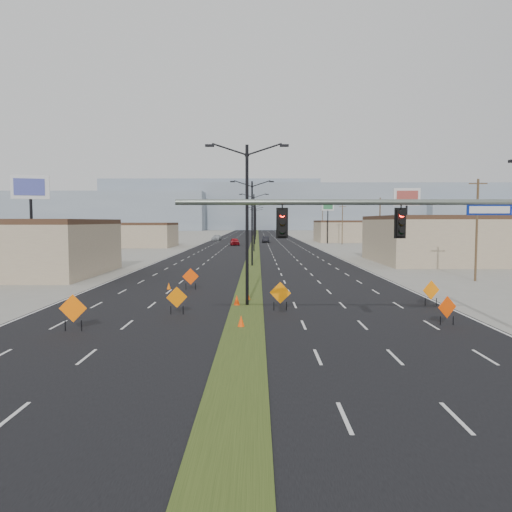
{
  "coord_description": "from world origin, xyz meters",
  "views": [
    {
      "loc": [
        0.66,
        -19.07,
        5.3
      ],
      "look_at": [
        0.56,
        10.96,
        3.2
      ],
      "focal_mm": 35.0,
      "sensor_mm": 36.0,
      "label": 1
    }
  ],
  "objects_px": {
    "car_left": "(235,242)",
    "car_far": "(216,238)",
    "streetlight_6": "(256,221)",
    "streetlight_2": "(254,221)",
    "pole_sign_west": "(31,196)",
    "car_mid": "(266,239)",
    "streetlight_4": "(255,221)",
    "pole_sign_east_far": "(328,209)",
    "streetlight_3": "(255,221)",
    "streetlight_5": "(256,221)",
    "streetlight_1": "(252,220)",
    "construction_sign_4": "(447,308)",
    "construction_sign_3": "(280,294)",
    "cone_1": "(237,300)",
    "pole_sign_east_near": "(407,203)",
    "cone_2": "(248,296)",
    "cone_3": "(169,286)",
    "signal_mast": "(445,233)",
    "streetlight_0": "(247,219)",
    "construction_sign_5": "(431,291)",
    "construction_sign_0": "(73,310)",
    "construction_sign_1": "(177,298)",
    "construction_sign_2": "(191,277)",
    "cone_0": "(241,321)"
  },
  "relations": [
    {
      "from": "construction_sign_0",
      "to": "cone_3",
      "type": "bearing_deg",
      "value": 82.85
    },
    {
      "from": "car_mid",
      "to": "cone_0",
      "type": "height_order",
      "value": "car_mid"
    },
    {
      "from": "streetlight_0",
      "to": "construction_sign_5",
      "type": "xyz_separation_m",
      "value": [
        11.5,
        -0.16,
        -4.47
      ]
    },
    {
      "from": "streetlight_4",
      "to": "streetlight_3",
      "type": "bearing_deg",
      "value": -90.0
    },
    {
      "from": "pole_sign_west",
      "to": "construction_sign_1",
      "type": "bearing_deg",
      "value": -61.55
    },
    {
      "from": "streetlight_1",
      "to": "streetlight_6",
      "type": "bearing_deg",
      "value": 90.0
    },
    {
      "from": "streetlight_2",
      "to": "car_left",
      "type": "distance_m",
      "value": 23.29
    },
    {
      "from": "streetlight_0",
      "to": "pole_sign_east_near",
      "type": "height_order",
      "value": "streetlight_0"
    },
    {
      "from": "car_mid",
      "to": "construction_sign_3",
      "type": "relative_size",
      "value": 2.74
    },
    {
      "from": "construction_sign_2",
      "to": "construction_sign_4",
      "type": "bearing_deg",
      "value": -54.18
    },
    {
      "from": "construction_sign_4",
      "to": "pole_sign_west",
      "type": "bearing_deg",
      "value": 129.42
    },
    {
      "from": "signal_mast",
      "to": "pole_sign_east_far",
      "type": "distance_m",
      "value": 97.9
    },
    {
      "from": "construction_sign_1",
      "to": "cone_2",
      "type": "height_order",
      "value": "construction_sign_1"
    },
    {
      "from": "streetlight_1",
      "to": "construction_sign_3",
      "type": "distance_m",
      "value": 30.21
    },
    {
      "from": "construction_sign_0",
      "to": "construction_sign_5",
      "type": "bearing_deg",
      "value": 20.63
    },
    {
      "from": "car_left",
      "to": "car_far",
      "type": "bearing_deg",
      "value": 96.25
    },
    {
      "from": "streetlight_0",
      "to": "streetlight_1",
      "type": "xyz_separation_m",
      "value": [
        0.0,
        28.0,
        0.0
      ]
    },
    {
      "from": "construction_sign_3",
      "to": "construction_sign_5",
      "type": "relative_size",
      "value": 1.07
    },
    {
      "from": "streetlight_3",
      "to": "pole_sign_east_far",
      "type": "height_order",
      "value": "streetlight_3"
    },
    {
      "from": "construction_sign_2",
      "to": "pole_sign_east_near",
      "type": "relative_size",
      "value": 0.19
    },
    {
      "from": "streetlight_5",
      "to": "pole_sign_west",
      "type": "xyz_separation_m",
      "value": [
        -18.2,
        -129.56,
        1.99
      ]
    },
    {
      "from": "cone_3",
      "to": "streetlight_1",
      "type": "bearing_deg",
      "value": 73.14
    },
    {
      "from": "streetlight_1",
      "to": "cone_3",
      "type": "xyz_separation_m",
      "value": [
        -6.25,
        -20.62,
        -5.15
      ]
    },
    {
      "from": "cone_1",
      "to": "pole_sign_east_near",
      "type": "bearing_deg",
      "value": 54.83
    },
    {
      "from": "signal_mast",
      "to": "cone_2",
      "type": "height_order",
      "value": "signal_mast"
    },
    {
      "from": "cone_3",
      "to": "streetlight_2",
      "type": "bearing_deg",
      "value": 82.68
    },
    {
      "from": "streetlight_2",
      "to": "car_left",
      "type": "relative_size",
      "value": 2.11
    },
    {
      "from": "construction_sign_1",
      "to": "pole_sign_east_near",
      "type": "height_order",
      "value": "pole_sign_east_near"
    },
    {
      "from": "streetlight_2",
      "to": "car_left",
      "type": "height_order",
      "value": "streetlight_2"
    },
    {
      "from": "pole_sign_west",
      "to": "car_mid",
      "type": "bearing_deg",
      "value": 57.65
    },
    {
      "from": "streetlight_0",
      "to": "construction_sign_0",
      "type": "relative_size",
      "value": 5.57
    },
    {
      "from": "streetlight_3",
      "to": "construction_sign_2",
      "type": "distance_m",
      "value": 77.13
    },
    {
      "from": "construction_sign_1",
      "to": "construction_sign_3",
      "type": "distance_m",
      "value": 6.06
    },
    {
      "from": "car_mid",
      "to": "construction_sign_0",
      "type": "xyz_separation_m",
      "value": [
        -10.9,
        -100.01,
        0.29
      ]
    },
    {
      "from": "streetlight_4",
      "to": "pole_sign_east_far",
      "type": "height_order",
      "value": "streetlight_4"
    },
    {
      "from": "streetlight_5",
      "to": "construction_sign_5",
      "type": "height_order",
      "value": "streetlight_5"
    },
    {
      "from": "streetlight_1",
      "to": "construction_sign_4",
      "type": "bearing_deg",
      "value": -73.11
    },
    {
      "from": "car_left",
      "to": "cone_0",
      "type": "xyz_separation_m",
      "value": [
        4.25,
        -84.87,
        -0.5
      ]
    },
    {
      "from": "streetlight_5",
      "to": "car_far",
      "type": "distance_m",
      "value": 36.88
    },
    {
      "from": "streetlight_0",
      "to": "pole_sign_east_far",
      "type": "height_order",
      "value": "streetlight_0"
    },
    {
      "from": "car_left",
      "to": "construction_sign_3",
      "type": "xyz_separation_m",
      "value": [
        6.41,
        -80.22,
        0.2
      ]
    },
    {
      "from": "streetlight_1",
      "to": "construction_sign_5",
      "type": "height_order",
      "value": "streetlight_1"
    },
    {
      "from": "streetlight_6",
      "to": "cone_1",
      "type": "distance_m",
      "value": 168.13
    },
    {
      "from": "streetlight_5",
      "to": "car_mid",
      "type": "bearing_deg",
      "value": -86.75
    },
    {
      "from": "car_far",
      "to": "streetlight_6",
      "type": "bearing_deg",
      "value": 86.82
    },
    {
      "from": "cone_2",
      "to": "streetlight_4",
      "type": "bearing_deg",
      "value": 90.01
    },
    {
      "from": "streetlight_2",
      "to": "cone_0",
      "type": "height_order",
      "value": "streetlight_2"
    },
    {
      "from": "car_left",
      "to": "construction_sign_3",
      "type": "relative_size",
      "value": 2.76
    },
    {
      "from": "streetlight_6",
      "to": "cone_2",
      "type": "height_order",
      "value": "streetlight_6"
    },
    {
      "from": "streetlight_6",
      "to": "cone_2",
      "type": "distance_m",
      "value": 165.97
    }
  ]
}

